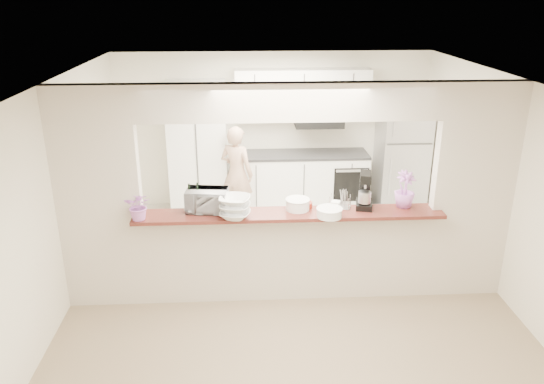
{
  "coord_description": "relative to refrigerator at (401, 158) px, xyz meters",
  "views": [
    {
      "loc": [
        -0.49,
        -5.39,
        3.36
      ],
      "look_at": [
        -0.17,
        0.3,
        1.2
      ],
      "focal_mm": 35.0,
      "sensor_mm": 36.0,
      "label": 1
    }
  ],
  "objects": [
    {
      "name": "floor",
      "position": [
        -2.05,
        -2.65,
        -0.85
      ],
      "size": [
        6.0,
        6.0,
        0.0
      ],
      "primitive_type": "plane",
      "color": "gray",
      "rests_on": "ground"
    },
    {
      "name": "tile_overlay",
      "position": [
        -2.05,
        -1.1,
        -0.84
      ],
      "size": [
        5.0,
        2.9,
        0.01
      ],
      "primitive_type": "cube",
      "color": "beige",
      "rests_on": "floor"
    },
    {
      "name": "stand_mixer",
      "position": [
        -1.2,
        -2.59,
        0.42
      ],
      "size": [
        0.23,
        0.31,
        0.41
      ],
      "color": "black",
      "rests_on": "bar_counter"
    },
    {
      "name": "tan_bowl",
      "position": [
        -2.0,
        -2.57,
        0.28
      ],
      "size": [
        0.15,
        0.15,
        0.07
      ],
      "primitive_type": "cylinder",
      "color": "#C0AE87",
      "rests_on": "bar_counter"
    },
    {
      "name": "person",
      "position": [
        -2.65,
        -0.35,
        -0.11
      ],
      "size": [
        0.65,
        0.57,
        1.49
      ],
      "primitive_type": "imported",
      "rotation": [
        0.0,
        0.0,
        2.64
      ],
      "color": "tan",
      "rests_on": "floor"
    },
    {
      "name": "red_bowl",
      "position": [
        -1.85,
        -2.57,
        0.27
      ],
      "size": [
        0.14,
        0.14,
        0.07
      ],
      "primitive_type": "cylinder",
      "color": "maroon",
      "rests_on": "bar_counter"
    },
    {
      "name": "utensil_caddy",
      "position": [
        -1.48,
        -2.6,
        0.33
      ],
      "size": [
        0.27,
        0.21,
        0.22
      ],
      "color": "silver",
      "rests_on": "bar_counter"
    },
    {
      "name": "refrigerator",
      "position": [
        0.0,
        0.0,
        0.0
      ],
      "size": [
        0.75,
        0.7,
        1.7
      ],
      "primitive_type": "cube",
      "color": "#B9B9BF",
      "rests_on": "floor"
    },
    {
      "name": "wine_bottle_b",
      "position": [
        -3.05,
        -2.58,
        0.37
      ],
      "size": [
        0.06,
        0.06,
        0.32
      ],
      "color": "black",
      "rests_on": "bar_counter"
    },
    {
      "name": "serving_bowls",
      "position": [
        -2.64,
        -2.82,
        0.36
      ],
      "size": [
        0.39,
        0.39,
        0.24
      ],
      "primitive_type": "imported",
      "rotation": [
        0.0,
        0.0,
        -0.23
      ],
      "color": "white",
      "rests_on": "bar_counter"
    },
    {
      "name": "flower_left",
      "position": [
        -3.65,
        -2.8,
        0.4
      ],
      "size": [
        0.3,
        0.27,
        0.31
      ],
      "primitive_type": "imported",
      "rotation": [
        0.0,
        0.0,
        -0.09
      ],
      "color": "#EE7ECE",
      "rests_on": "bar_counter"
    },
    {
      "name": "partition",
      "position": [
        -2.05,
        -2.65,
        0.63
      ],
      "size": [
        5.0,
        0.15,
        2.5
      ],
      "color": "beige",
      "rests_on": "floor"
    },
    {
      "name": "plate_stack_a",
      "position": [
        -1.95,
        -2.62,
        0.3
      ],
      "size": [
        0.27,
        0.27,
        0.12
      ],
      "color": "white",
      "rests_on": "bar_counter"
    },
    {
      "name": "kitchen_cabinets",
      "position": [
        -2.24,
        0.07,
        0.12
      ],
      "size": [
        3.15,
        0.62,
        2.25
      ],
      "color": "white",
      "rests_on": "floor"
    },
    {
      "name": "wine_bottle_a",
      "position": [
        -3.14,
        -2.58,
        0.36
      ],
      "size": [
        0.06,
        0.06,
        0.31
      ],
      "color": "black",
      "rests_on": "bar_counter"
    },
    {
      "name": "bar_counter",
      "position": [
        -2.05,
        -2.65,
        -0.27
      ],
      "size": [
        3.4,
        0.38,
        1.09
      ],
      "color": "beige",
      "rests_on": "floor"
    },
    {
      "name": "toaster_oven",
      "position": [
        -2.95,
        -2.6,
        0.36
      ],
      "size": [
        0.48,
        0.35,
        0.25
      ],
      "primitive_type": "imported",
      "rotation": [
        0.0,
        0.0,
        -0.12
      ],
      "color": "#9F9EA3",
      "rests_on": "bar_counter"
    },
    {
      "name": "flower_right",
      "position": [
        -0.75,
        -2.6,
        0.45
      ],
      "size": [
        0.29,
        0.29,
        0.41
      ],
      "primitive_type": "imported",
      "rotation": [
        0.0,
        0.0,
        0.32
      ],
      "color": "#B561B2",
      "rests_on": "bar_counter"
    },
    {
      "name": "plate_stack_b",
      "position": [
        -1.63,
        -2.84,
        0.29
      ],
      "size": [
        0.28,
        0.28,
        0.1
      ],
      "color": "white",
      "rests_on": "bar_counter"
    }
  ]
}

